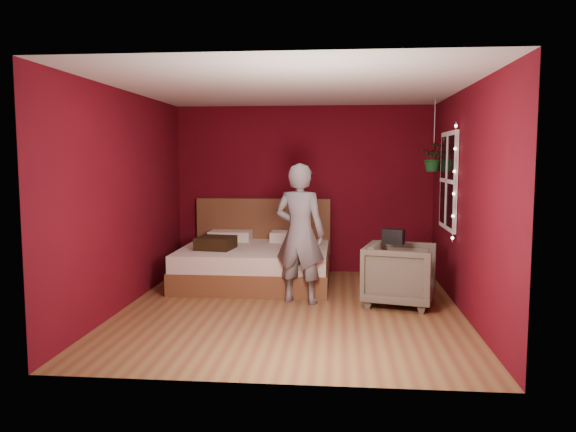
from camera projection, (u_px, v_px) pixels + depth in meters
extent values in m
plane|color=olive|center=(291.00, 309.00, 6.71)|extent=(4.50, 4.50, 0.00)
cube|color=#560913|center=(304.00, 189.00, 8.81)|extent=(4.00, 0.02, 2.60)
cube|color=#560913|center=(266.00, 223.00, 4.34)|extent=(4.00, 0.02, 2.60)
cube|color=#560913|center=(125.00, 199.00, 6.76)|extent=(0.02, 4.50, 2.60)
cube|color=#560913|center=(467.00, 202.00, 6.39)|extent=(0.02, 4.50, 2.60)
cube|color=silver|center=(291.00, 87.00, 6.44)|extent=(4.00, 4.50, 0.02)
cube|color=white|center=(448.00, 181.00, 7.27)|extent=(0.04, 0.97, 1.27)
cube|color=black|center=(447.00, 181.00, 7.27)|extent=(0.02, 0.85, 1.15)
cube|color=white|center=(447.00, 181.00, 7.27)|extent=(0.03, 0.05, 1.15)
cube|color=white|center=(447.00, 181.00, 7.27)|extent=(0.03, 0.85, 0.05)
cylinder|color=silver|center=(454.00, 183.00, 6.75)|extent=(0.01, 0.01, 1.45)
sphere|color=#FFF2CC|center=(452.00, 238.00, 6.82)|extent=(0.04, 0.04, 0.04)
sphere|color=#FFF2CC|center=(453.00, 216.00, 6.79)|extent=(0.04, 0.04, 0.04)
sphere|color=#FFF2CC|center=(454.00, 194.00, 6.76)|extent=(0.04, 0.04, 0.04)
sphere|color=#FFF2CC|center=(455.00, 171.00, 6.74)|extent=(0.04, 0.04, 0.04)
sphere|color=#FFF2CC|center=(455.00, 149.00, 6.71)|extent=(0.04, 0.04, 0.04)
sphere|color=#FFF2CC|center=(456.00, 126.00, 6.68)|extent=(0.04, 0.04, 0.04)
cube|color=brown|center=(255.00, 273.00, 8.05)|extent=(2.11, 1.79, 0.29)
cube|color=beige|center=(255.00, 255.00, 8.02)|extent=(2.06, 1.76, 0.23)
cube|color=brown|center=(263.00, 235.00, 8.85)|extent=(2.11, 0.08, 1.16)
cube|color=silver|center=(230.00, 236.00, 8.64)|extent=(0.63, 0.40, 0.15)
cube|color=silver|center=(292.00, 236.00, 8.55)|extent=(0.63, 0.40, 0.15)
imported|color=slate|center=(300.00, 234.00, 6.92)|extent=(0.72, 0.57, 1.73)
imported|color=#5C5849|center=(400.00, 274.00, 6.85)|extent=(1.00, 0.98, 0.76)
cube|color=black|center=(393.00, 237.00, 6.79)|extent=(0.28, 0.22, 0.18)
cube|color=black|center=(216.00, 243.00, 7.84)|extent=(0.54, 0.54, 0.17)
cylinder|color=silver|center=(435.00, 122.00, 7.83)|extent=(0.01, 0.01, 0.60)
imported|color=#1C6325|center=(434.00, 158.00, 7.88)|extent=(0.42, 0.38, 0.40)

